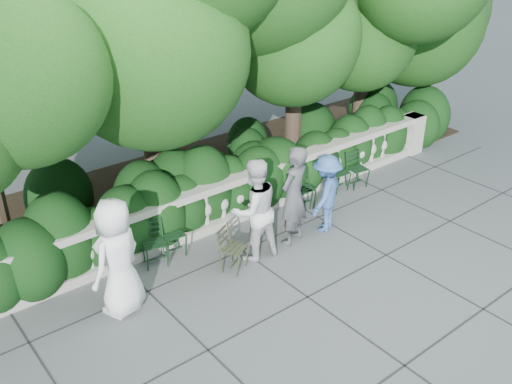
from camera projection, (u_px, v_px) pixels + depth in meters
ground at (290, 260)px, 10.43m from camera, size 90.00×90.00×0.00m
balustrade at (231, 200)px, 11.46m from camera, size 12.00×0.44×1.00m
shrub_hedge at (199, 200)px, 12.51m from camera, size 15.00×2.60×1.70m
tree_canopy at (214, 9)px, 11.21m from camera, size 15.04×6.52×6.78m
chair_a at (158, 269)px, 10.19m from camera, size 0.56×0.59×0.84m
chair_b at (177, 258)px, 10.48m from camera, size 0.48×0.51×0.84m
chair_c at (306, 210)px, 12.10m from camera, size 0.56×0.59×0.84m
chair_d at (304, 212)px, 12.03m from camera, size 0.44×0.48×0.84m
chair_e at (360, 189)px, 12.98m from camera, size 0.51×0.54×0.84m
chair_f at (342, 193)px, 12.81m from camera, size 0.44×0.48×0.84m
chair_weathered at (241, 271)px, 10.12m from camera, size 0.60×0.62×0.84m
person_businessman at (118, 258)px, 8.74m from camera, size 1.14×0.98×1.98m
person_woman_grey at (293, 196)px, 10.56m from camera, size 0.83×0.67×1.96m
person_casual_man at (254, 210)px, 10.12m from camera, size 1.02×0.83×1.94m
person_older_blue at (326, 193)px, 11.06m from camera, size 1.18×0.96×1.59m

